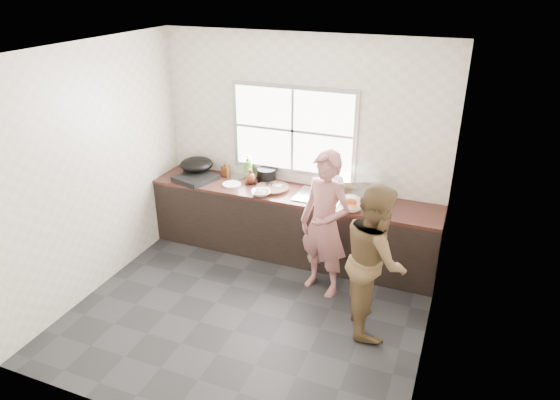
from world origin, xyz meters
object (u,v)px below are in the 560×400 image
at_px(bowl_held, 316,202).
at_px(bottle_green, 248,166).
at_px(burner, 195,178).
at_px(pot_lid_left, 196,180).
at_px(pot_lid_right, 235,176).
at_px(wok, 197,164).
at_px(cutting_board, 272,188).
at_px(dish_rack, 360,190).
at_px(person_side, 375,259).
at_px(plate_food, 232,184).
at_px(bowl_crabs, 352,208).
at_px(bottle_brown_tall, 226,170).
at_px(glass_jar, 226,171).
at_px(black_pot, 267,175).
at_px(woman, 325,229).
at_px(bowl_mince, 261,193).
at_px(bottle_brown_short, 251,177).

distance_m(bowl_held, bottle_green, 1.16).
bearing_deg(bowl_held, burner, 176.24).
bearing_deg(pot_lid_left, pot_lid_right, 34.01).
xyz_separation_m(bowl_held, wok, (-1.75, 0.30, 0.11)).
height_order(cutting_board, dish_rack, dish_rack).
xyz_separation_m(burner, wok, (-0.09, 0.19, 0.11)).
relative_size(person_side, burner, 3.49).
relative_size(plate_food, pot_lid_right, 0.90).
bearing_deg(bowl_held, wok, 170.25).
relative_size(bowl_crabs, plate_food, 0.79).
bearing_deg(cutting_board, bottle_brown_tall, 166.05).
height_order(cutting_board, glass_jar, glass_jar).
distance_m(black_pot, wok, 0.96).
bearing_deg(bottle_green, cutting_board, -28.59).
xyz_separation_m(bottle_brown_tall, pot_lid_left, (-0.30, -0.27, -0.09)).
xyz_separation_m(plate_food, bottle_green, (0.09, 0.30, 0.15)).
bearing_deg(woman, pot_lid_right, 170.22).
xyz_separation_m(bowl_crabs, pot_lid_left, (-2.09, 0.12, -0.02)).
bearing_deg(bowl_crabs, pot_lid_right, 166.30).
distance_m(wok, pot_lid_left, 0.24).
bearing_deg(black_pot, bowl_mince, -76.13).
xyz_separation_m(plate_food, bottle_brown_tall, (-0.21, 0.24, 0.08)).
height_order(plate_food, pot_lid_left, plate_food).
distance_m(woman, cutting_board, 1.05).
xyz_separation_m(black_pot, pot_lid_right, (-0.44, -0.01, -0.08)).
bearing_deg(wok, cutting_board, -5.08).
distance_m(bottle_green, bottle_brown_short, 0.20).
xyz_separation_m(woman, bowl_mince, (-0.93, 0.39, 0.12)).
relative_size(bowl_mince, plate_food, 0.98).
height_order(bowl_mince, wok, wok).
bearing_deg(bowl_crabs, cutting_board, 169.19).
height_order(person_side, wok, person_side).
xyz_separation_m(black_pot, plate_food, (-0.36, -0.28, -0.08)).
relative_size(bowl_mince, wok, 0.53).
bearing_deg(bottle_brown_short, cutting_board, -13.57).
bearing_deg(plate_food, glass_jar, 128.76).
distance_m(woman, black_pot, 1.32).
height_order(bowl_crabs, pot_lid_left, bowl_crabs).
xyz_separation_m(person_side, bowl_crabs, (-0.44, 0.80, 0.11)).
bearing_deg(plate_food, bottle_brown_tall, 130.37).
bearing_deg(bowl_held, bowl_crabs, 0.00).
distance_m(bottle_brown_tall, glass_jar, 0.08).
height_order(woman, cutting_board, woman).
bearing_deg(burner, woman, -14.87).
bearing_deg(pot_lid_right, bowl_held, -18.12).
relative_size(glass_jar, pot_lid_right, 0.39).
relative_size(cutting_board, pot_lid_left, 1.84).
bearing_deg(dish_rack, bowl_held, -172.43).
xyz_separation_m(bottle_brown_tall, bottle_brown_short, (0.41, -0.10, -0.00)).
relative_size(woman, glass_jar, 15.37).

